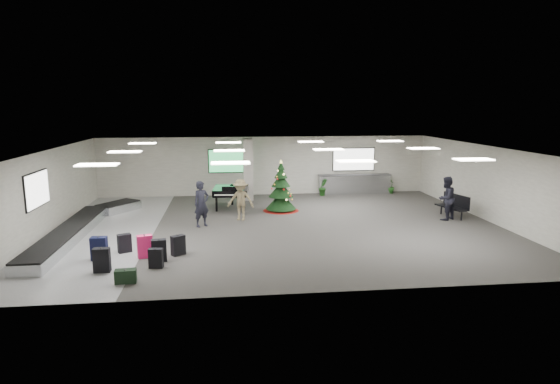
{
  "coord_description": "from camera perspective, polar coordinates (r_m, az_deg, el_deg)",
  "views": [
    {
      "loc": [
        -2.14,
        -18.53,
        4.92
      ],
      "look_at": [
        0.14,
        1.0,
        1.24
      ],
      "focal_mm": 30.0,
      "sensor_mm": 36.0,
      "label": 1
    }
  ],
  "objects": [
    {
      "name": "grand_piano",
      "position": [
        22.55,
        -6.02,
        0.12
      ],
      "size": [
        1.77,
        2.19,
        1.18
      ],
      "rotation": [
        0.0,
        0.0,
        -0.09
      ],
      "color": "black",
      "rests_on": "ground"
    },
    {
      "name": "traveler_bench",
      "position": [
        21.38,
        19.58,
        -0.73
      ],
      "size": [
        1.16,
        1.1,
        1.9
      ],
      "primitive_type": "imported",
      "rotation": [
        0.0,
        0.0,
        3.71
      ],
      "color": "black",
      "rests_on": "ground"
    },
    {
      "name": "suitcase_3",
      "position": [
        15.96,
        -12.32,
        -6.36
      ],
      "size": [
        0.5,
        0.45,
        0.69
      ],
      "rotation": [
        0.0,
        0.0,
        0.61
      ],
      "color": "black",
      "rests_on": "ground"
    },
    {
      "name": "suitcase_1",
      "position": [
        15.47,
        -14.52,
        -6.91
      ],
      "size": [
        0.5,
        0.31,
        0.74
      ],
      "rotation": [
        0.0,
        0.0,
        0.15
      ],
      "color": "black",
      "rests_on": "ground"
    },
    {
      "name": "traveler_b",
      "position": [
        20.18,
        -4.82,
        -0.96
      ],
      "size": [
        1.29,
        0.95,
        1.79
      ],
      "primitive_type": "imported",
      "rotation": [
        0.0,
        0.0,
        -0.28
      ],
      "color": "#7C6D4C",
      "rests_on": "ground"
    },
    {
      "name": "suitcase_8",
      "position": [
        16.71,
        -18.43,
        -5.95
      ],
      "size": [
        0.5,
        0.41,
        0.66
      ],
      "rotation": [
        0.0,
        0.0,
        0.46
      ],
      "color": "black",
      "rests_on": "ground"
    },
    {
      "name": "potted_plant_right",
      "position": [
        27.04,
        13.29,
        0.72
      ],
      "size": [
        0.53,
        0.53,
        0.83
      ],
      "primitive_type": "imported",
      "rotation": [
        0.0,
        0.0,
        1.72
      ],
      "color": "#153A12",
      "rests_on": "ground"
    },
    {
      "name": "pink_suitcase",
      "position": [
        15.97,
        -16.15,
        -6.38
      ],
      "size": [
        0.54,
        0.4,
        0.77
      ],
      "rotation": [
        0.0,
        0.0,
        0.3
      ],
      "color": "#FE216A",
      "rests_on": "ground"
    },
    {
      "name": "potted_plant_left",
      "position": [
        25.78,
        5.28,
        0.57
      ],
      "size": [
        0.61,
        0.55,
        0.9
      ],
      "primitive_type": "imported",
      "rotation": [
        0.0,
        0.0,
        0.36
      ],
      "color": "#153A12",
      "rests_on": "ground"
    },
    {
      "name": "ground",
      "position": [
        19.29,
        -0.06,
        -4.18
      ],
      "size": [
        18.0,
        18.0,
        0.0
      ],
      "primitive_type": "plane",
      "color": "#383633",
      "rests_on": "ground"
    },
    {
      "name": "baggage_carousel",
      "position": [
        19.87,
        -23.16,
        -3.98
      ],
      "size": [
        2.28,
        9.71,
        0.43
      ],
      "color": "silver",
      "rests_on": "ground"
    },
    {
      "name": "navy_suitcase",
      "position": [
        16.16,
        -21.18,
        -6.45
      ],
      "size": [
        0.5,
        0.3,
        0.79
      ],
      "rotation": [
        0.0,
        0.0,
        -0.03
      ],
      "color": "black",
      "rests_on": "ground"
    },
    {
      "name": "christmas_tree",
      "position": [
        21.92,
        0.12,
        -0.17
      ],
      "size": [
        1.7,
        1.7,
        2.42
      ],
      "color": "#670A09",
      "rests_on": "ground"
    },
    {
      "name": "bench",
      "position": [
        22.08,
        20.45,
        -1.43
      ],
      "size": [
        0.94,
        1.7,
        1.02
      ],
      "rotation": [
        0.0,
        0.0,
        0.25
      ],
      "color": "black",
      "rests_on": "ground"
    },
    {
      "name": "traveler_a",
      "position": [
        19.31,
        -9.55,
        -1.44
      ],
      "size": [
        0.82,
        0.76,
        1.89
      ],
      "primitive_type": "imported",
      "rotation": [
        0.0,
        0.0,
        0.59
      ],
      "color": "black",
      "rests_on": "ground"
    },
    {
      "name": "service_counter",
      "position": [
        26.54,
        9.05,
        0.98
      ],
      "size": [
        4.05,
        0.65,
        1.08
      ],
      "color": "silver",
      "rests_on": "ground"
    },
    {
      "name": "green_duffel",
      "position": [
        13.98,
        -18.3,
        -9.72
      ],
      "size": [
        0.6,
        0.33,
        0.41
      ],
      "rotation": [
        0.0,
        0.0,
        0.08
      ],
      "color": "black",
      "rests_on": "ground"
    },
    {
      "name": "suitcase_7",
      "position": [
        14.92,
        -14.89,
        -7.8
      ],
      "size": [
        0.44,
        0.27,
        0.63
      ],
      "rotation": [
        0.0,
        0.0,
        -0.12
      ],
      "color": "black",
      "rests_on": "ground"
    },
    {
      "name": "room_envelope",
      "position": [
        19.46,
        -1.41,
        2.94
      ],
      "size": [
        18.02,
        14.02,
        3.21
      ],
      "color": "#A4A196",
      "rests_on": "ground"
    },
    {
      "name": "suitcase_0",
      "position": [
        15.02,
        -20.9,
        -7.77
      ],
      "size": [
        0.48,
        0.26,
        0.76
      ],
      "rotation": [
        0.0,
        0.0,
        0.0
      ],
      "color": "black",
      "rests_on": "ground"
    }
  ]
}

